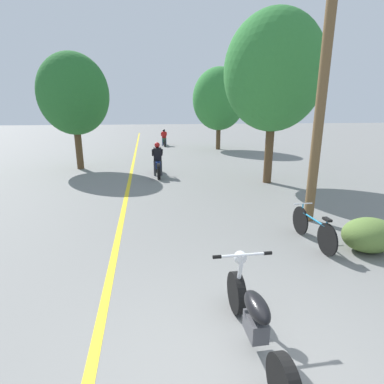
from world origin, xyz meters
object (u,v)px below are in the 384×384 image
Objects in this scene: utility_pole at (324,73)px; motorcycle_rider_far at (164,139)px; roadside_tree_right_far at (219,99)px; roadside_tree_left at (74,95)px; bicycle_parked at (313,228)px; roadside_tree_right_near at (274,73)px; motorcycle_rider_lead at (158,163)px; motorcycle_foreground at (255,319)px.

utility_pole reaches higher than motorcycle_rider_far.
roadside_tree_left is (-8.48, -6.40, -0.05)m from roadside_tree_right_far.
roadside_tree_left is 10.88m from motorcycle_rider_far.
bicycle_parked is at bearing -116.84° from utility_pole.
motorcycle_rider_far is (-2.65, 17.69, -3.12)m from utility_pole.
motorcycle_rider_far is 1.23× the size of bicycle_parked.
roadside_tree_right_near is 2.89× the size of motorcycle_rider_lead.
roadside_tree_right_far is 10.62m from roadside_tree_left.
roadside_tree_right_near reaches higher than roadside_tree_left.
roadside_tree_right_near is at bearing -92.92° from roadside_tree_right_far.
bicycle_parked is (2.28, 2.63, -0.05)m from motorcycle_foreground.
motorcycle_foreground is at bearing -126.62° from utility_pole.
motorcycle_foreground reaches higher than bicycle_parked.
motorcycle_rider_lead reaches higher than motorcycle_rider_far.
roadside_tree_right_near is 8.97m from roadside_tree_left.
motorcycle_rider_far is (4.70, 9.35, -2.99)m from roadside_tree_left.
motorcycle_foreground is at bearing -130.87° from bicycle_parked.
bicycle_parked is at bearing -68.48° from motorcycle_rider_lead.
roadside_tree_right_near is 2.94× the size of motorcycle_rider_far.
roadside_tree_right_near reaches higher than motorcycle_rider_far.
motorcycle_rider_lead is 1.02× the size of motorcycle_rider_far.
motorcycle_foreground is 10.20m from motorcycle_rider_lead.
motorcycle_rider_lead is at bearing 93.92° from motorcycle_foreground.
roadside_tree_right_far reaches higher than motorcycle_rider_far.
roadside_tree_right_near reaches higher than motorcycle_rider_lead.
roadside_tree_right_near reaches higher than motorcycle_foreground.
motorcycle_rider_far is (-3.78, 2.95, -3.03)m from roadside_tree_right_far.
bicycle_parked is at bearing -84.11° from motorcycle_rider_far.
motorcycle_foreground is at bearing -102.31° from roadside_tree_right_far.
roadside_tree_left is at bearing 124.52° from bicycle_parked.
motorcycle_rider_far is at bearing 84.98° from motorcycle_rider_lead.
utility_pole is 1.24× the size of roadside_tree_right_far.
roadside_tree_right_far reaches higher than roadside_tree_left.
motorcycle_foreground is (-3.55, -8.20, -3.71)m from roadside_tree_right_near.
utility_pole is at bearing -97.96° from roadside_tree_right_near.
roadside_tree_right_near is at bearing -76.48° from motorcycle_rider_far.
utility_pole is 4.28m from roadside_tree_right_near.
motorcycle_rider_lead is (-4.25, 1.97, -3.57)m from roadside_tree_right_near.
utility_pole reaches higher than roadside_tree_right_far.
roadside_tree_left is at bearing 152.56° from roadside_tree_right_near.
roadside_tree_right_near is 2.98× the size of motorcycle_foreground.
utility_pole is at bearing 53.38° from motorcycle_foreground.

